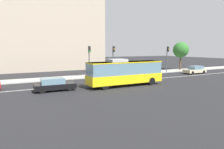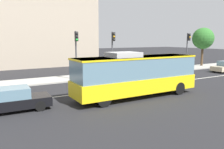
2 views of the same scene
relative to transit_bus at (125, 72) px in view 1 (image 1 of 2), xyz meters
name	(u,v)px [view 1 (image 1 of 2)]	position (x,y,z in m)	size (l,w,h in m)	color
ground_plane	(123,81)	(1.60, 3.02, -1.81)	(160.00, 160.00, 0.00)	black
sidewalk_kerb	(103,75)	(1.60, 10.05, -1.74)	(80.00, 3.71, 0.14)	#9E9B93
lane_centre_line	(123,81)	(1.60, 3.02, -1.80)	(76.00, 0.16, 0.01)	silver
transit_bus	(125,72)	(0.00, 0.00, 0.00)	(10.00, 2.52, 3.46)	yellow
sedan_black	(54,85)	(-8.74, 0.98, -1.09)	(4.55, 1.93, 1.46)	black
sedan_beige	(195,70)	(18.56, 4.78, -1.09)	(4.51, 1.84, 1.46)	#C6B793
traffic_light_near_corner	(167,55)	(14.89, 8.41, 1.75)	(0.33, 0.62, 5.20)	#47474C
traffic_light_mid_block	(113,56)	(2.78, 8.30, 1.75)	(0.32, 0.62, 5.20)	#47474C
traffic_light_far_corner	(89,56)	(-1.54, 8.35, 1.75)	(0.34, 0.62, 5.20)	#47474C
street_tree_kerbside_left	(181,50)	(20.76, 10.63, 2.65)	(3.37, 3.37, 6.17)	#4C3823
office_block_background	(45,33)	(-4.26, 30.00, 6.69)	(23.80, 17.59, 17.00)	tan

